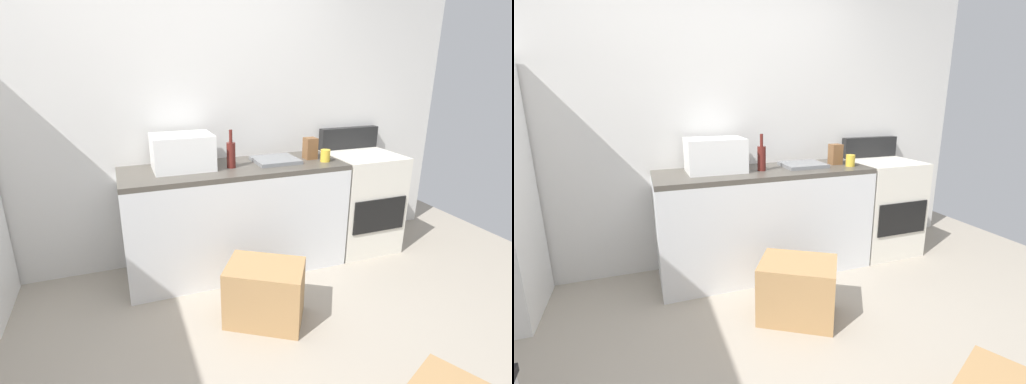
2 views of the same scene
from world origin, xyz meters
TOP-DOWN VIEW (x-y plane):
  - ground_plane at (0.00, 0.00)m, footprint 6.00×6.00m
  - wall_back at (0.00, 1.55)m, footprint 5.00×0.10m
  - kitchen_counter at (0.30, 1.20)m, footprint 1.80×0.60m
  - stove_oven at (1.52, 1.21)m, footprint 0.60×0.61m
  - microwave at (-0.10, 1.26)m, footprint 0.46×0.34m
  - sink_basin at (0.66, 1.22)m, footprint 0.36×0.32m
  - wine_bottle at (0.26, 1.17)m, footprint 0.07×0.07m
  - coffee_mug at (1.06, 1.08)m, footprint 0.08×0.08m
  - knife_block at (0.98, 1.22)m, footprint 0.10×0.10m
  - cardboard_box_small at (0.26, 0.43)m, footprint 0.63×0.58m

SIDE VIEW (x-z plane):
  - ground_plane at x=0.00m, z-range 0.00..0.00m
  - cardboard_box_small at x=0.26m, z-range 0.00..0.41m
  - kitchen_counter at x=0.30m, z-range 0.00..0.90m
  - stove_oven at x=1.52m, z-range -0.08..1.02m
  - sink_basin at x=0.66m, z-range 0.90..0.93m
  - coffee_mug at x=1.06m, z-range 0.90..1.00m
  - knife_block at x=0.98m, z-range 0.90..1.08m
  - wine_bottle at x=0.26m, z-range 0.86..1.16m
  - microwave at x=-0.10m, z-range 0.90..1.17m
  - wall_back at x=0.00m, z-range 0.00..2.60m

